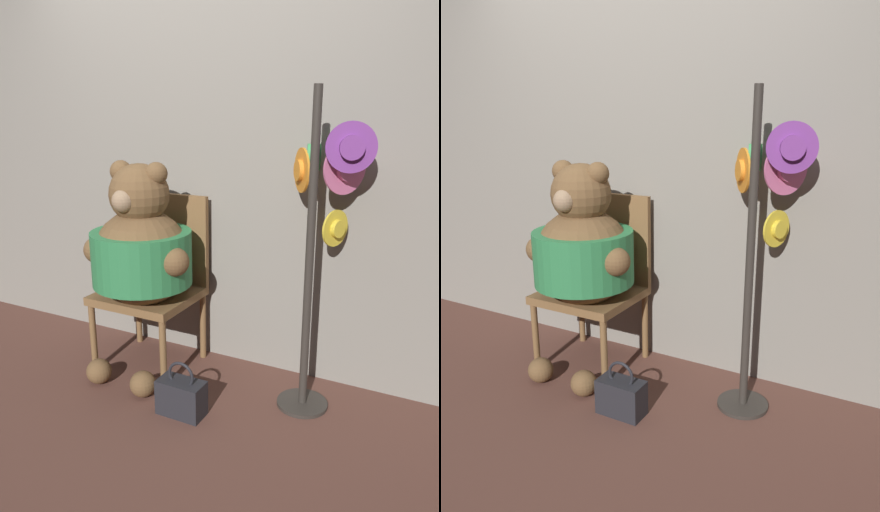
% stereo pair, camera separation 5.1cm
% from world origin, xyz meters
% --- Properties ---
extents(ground_plane, '(14.00, 14.00, 0.00)m').
position_xyz_m(ground_plane, '(0.00, 0.00, 0.00)').
color(ground_plane, brown).
extents(wall_back, '(8.00, 0.10, 2.61)m').
position_xyz_m(wall_back, '(0.00, 0.69, 1.31)').
color(wall_back, gray).
rests_on(wall_back, ground_plane).
extents(chair, '(0.57, 0.53, 1.07)m').
position_xyz_m(chair, '(-0.23, 0.42, 0.57)').
color(chair, brown).
rests_on(chair, ground_plane).
extents(teddy_bear, '(0.71, 0.63, 1.30)m').
position_xyz_m(teddy_bear, '(-0.21, 0.24, 0.78)').
color(teddy_bear, brown).
rests_on(teddy_bear, ground_plane).
extents(hat_display_rack, '(0.46, 0.45, 1.69)m').
position_xyz_m(hat_display_rack, '(0.81, 0.41, 1.03)').
color(hat_display_rack, '#332D28').
rests_on(hat_display_rack, ground_plane).
extents(handbag_on_ground, '(0.25, 0.13, 0.31)m').
position_xyz_m(handbag_on_ground, '(0.24, -0.07, 0.10)').
color(handbag_on_ground, '#232328').
rests_on(handbag_on_ground, ground_plane).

